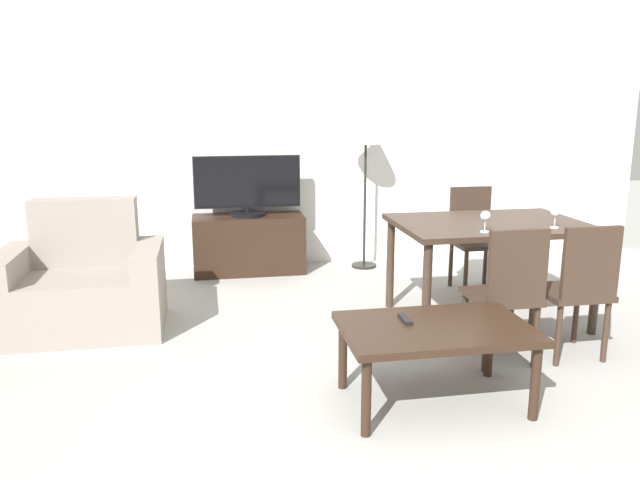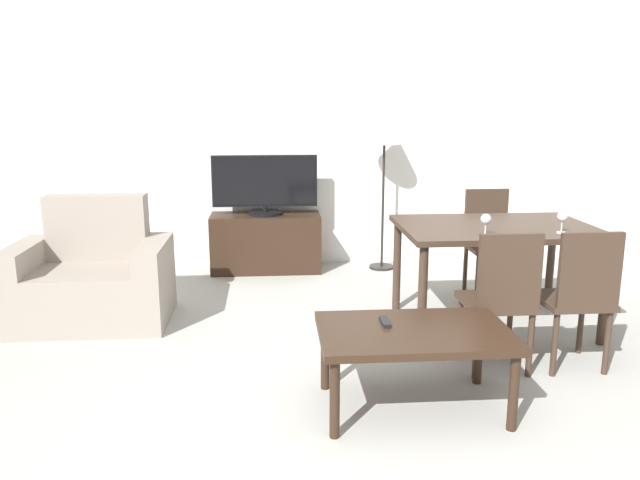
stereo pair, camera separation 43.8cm
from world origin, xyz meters
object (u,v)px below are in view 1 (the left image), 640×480
Objects in this scene: coffee_table at (435,334)px; dining_chair_far at (474,233)px; dining_chair_near at (508,289)px; remote_primary at (405,319)px; tv at (247,186)px; armchair at (83,287)px; wine_glass_left at (555,214)px; dining_table at (489,233)px; wine_glass_center at (485,217)px; floor_lamp at (366,134)px; tv_stand at (249,244)px; dining_chair_near_right at (579,285)px.

dining_chair_far is at bearing 61.14° from coffee_table.
dining_chair_near is 5.86× the size of remote_primary.
remote_primary is (0.65, -2.74, -0.37)m from tv.
tv is at bearing 120.09° from dining_chair_near.
tv is at bearing 45.86° from armchair.
dining_chair_far is 1.14m from wine_glass_left.
dining_table is at bearing 47.98° from remote_primary.
tv is 6.58× the size of remote_primary.
wine_glass_center is (0.79, 0.76, 0.39)m from remote_primary.
armchair is 0.72× the size of floor_lamp.
tv_stand is 1.18× the size of dining_chair_near_right.
dining_chair_far reaches higher than dining_table.
floor_lamp is (-0.75, 2.42, 0.82)m from dining_chair_near_right.
dining_chair_near is at bearing -106.86° from dining_chair_far.
dining_chair_near is (2.67, -1.12, 0.17)m from armchair.
tv is 1.12× the size of dining_chair_near.
tv is at bearing 179.50° from floor_lamp.
dining_table is 9.28× the size of wine_glass_left.
tv is 1.12× the size of dining_chair_far.
floor_lamp is at bearing 113.76° from wine_glass_left.
tv reaches higher than wine_glass_left.
dining_chair_near is 0.58× the size of floor_lamp.
floor_lamp is (0.33, 2.83, 0.91)m from coffee_table.
wine_glass_center is (-0.44, -1.12, 0.36)m from dining_chair_far.
floor_lamp is at bearing 28.41° from armchair.
tv is 0.99× the size of coffee_table.
armchair is at bearing 165.87° from wine_glass_center.
coffee_table is at bearing -125.52° from dining_table.
coffee_table is at bearing -36.63° from armchair.
wine_glass_left is (1.98, -1.94, 0.58)m from tv_stand.
floor_lamp reaches higher than wine_glass_center.
floor_lamp is (-0.28, 2.42, 0.82)m from dining_chair_near.
wine_glass_left is at bearing -41.60° from dining_table.
tv_stand is 2.95m from coffee_table.
dining_table is 1.83m from floor_lamp.
wine_glass_center reaches higher than remote_primary.
dining_chair_far is at bearing -48.55° from floor_lamp.
remote_primary is at bearing -123.12° from dining_chair_far.
tv_stand is 0.77× the size of dining_table.
floor_lamp reaches higher than remote_primary.
tv is 2.98m from coffee_table.
wine_glass_center is at bearing -175.17° from wine_glass_left.
tv_stand is 3.08m from dining_chair_near_right.
armchair is 2.85m from wine_glass_center.
wine_glass_left reaches higher than coffee_table.
tv_stand is at bearing 90.00° from tv.
wine_glass_left is at bearing -44.51° from tv_stand.
coffee_table is 0.65× the size of floor_lamp.
floor_lamp is 2.90m from remote_primary.
dining_chair_far is at bearing 73.14° from dining_chair_near.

